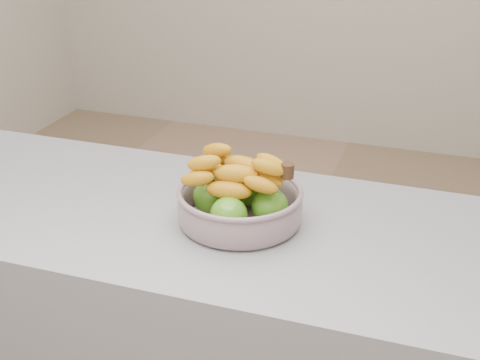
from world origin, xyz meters
name	(u,v)px	position (x,y,z in m)	size (l,w,h in m)	color
ground	(252,325)	(0.00, 0.00, 0.00)	(4.00, 4.00, 0.00)	#9A775E
fruit_bowl	(240,201)	(0.23, -0.79, 0.95)	(0.27, 0.27, 0.15)	#A5B5C6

